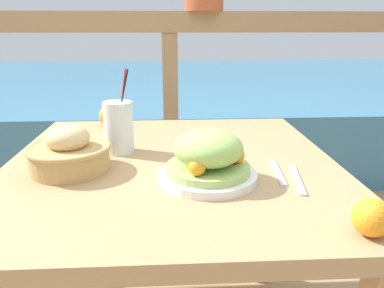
{
  "coord_description": "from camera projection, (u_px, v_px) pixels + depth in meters",
  "views": [
    {
      "loc": [
        -0.0,
        -0.98,
        1.08
      ],
      "look_at": [
        0.05,
        -0.04,
        0.78
      ],
      "focal_mm": 35.0,
      "sensor_mm": 36.0,
      "label": 1
    }
  ],
  "objects": [
    {
      "name": "patio_table",
      "position": [
        173.0,
        194.0,
        1.07
      ],
      "size": [
        0.9,
        0.94,
        0.72
      ],
      "color": "tan",
      "rests_on": "ground_plane"
    },
    {
      "name": "railing_fence",
      "position": [
        171.0,
        77.0,
        1.74
      ],
      "size": [
        2.8,
        0.08,
        1.14
      ],
      "color": "#937551",
      "rests_on": "ground_plane"
    },
    {
      "name": "sea_backdrop",
      "position": [
        171.0,
        100.0,
        4.29
      ],
      "size": [
        12.0,
        4.0,
        0.52
      ],
      "color": "teal",
      "rests_on": "ground_plane"
    },
    {
      "name": "salad_plate",
      "position": [
        209.0,
        159.0,
        0.9
      ],
      "size": [
        0.24,
        0.24,
        0.12
      ],
      "color": "white",
      "rests_on": "patio_table"
    },
    {
      "name": "drink_glass",
      "position": [
        120.0,
        127.0,
        1.09
      ],
      "size": [
        0.09,
        0.09,
        0.25
      ],
      "color": "silver",
      "rests_on": "patio_table"
    },
    {
      "name": "bread_basket",
      "position": [
        70.0,
        153.0,
        0.96
      ],
      "size": [
        0.21,
        0.21,
        0.12
      ],
      "color": "tan",
      "rests_on": "patio_table"
    },
    {
      "name": "fork",
      "position": [
        278.0,
        171.0,
        0.96
      ],
      "size": [
        0.03,
        0.18,
        0.0
      ],
      "color": "silver",
      "rests_on": "patio_table"
    },
    {
      "name": "knife",
      "position": [
        298.0,
        179.0,
        0.91
      ],
      "size": [
        0.05,
        0.18,
        0.0
      ],
      "color": "silver",
      "rests_on": "patio_table"
    },
    {
      "name": "orange_near_basket",
      "position": [
        373.0,
        218.0,
        0.66
      ],
      "size": [
        0.07,
        0.07,
        0.07
      ],
      "color": "orange",
      "rests_on": "patio_table"
    },
    {
      "name": "orange_near_glass",
      "position": [
        110.0,
        116.0,
        1.39
      ],
      "size": [
        0.08,
        0.08,
        0.08
      ],
      "color": "orange",
      "rests_on": "patio_table"
    }
  ]
}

